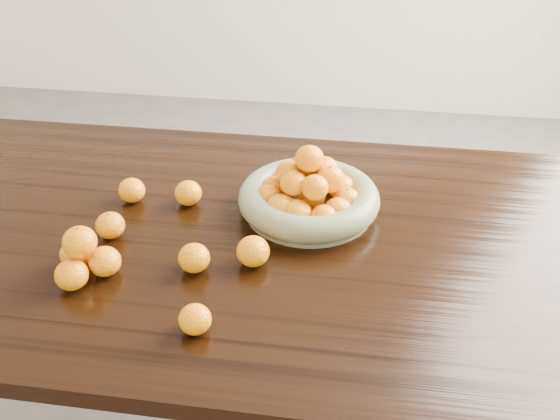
# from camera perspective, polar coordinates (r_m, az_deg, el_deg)

# --- Properties ---
(dining_table) EXTENTS (2.00, 1.00, 0.75)m
(dining_table) POSITION_cam_1_polar(r_m,az_deg,el_deg) (1.47, 0.33, -5.16)
(dining_table) COLOR black
(dining_table) RESTS_ON ground
(fruit_bowl) EXTENTS (0.34, 0.34, 0.17)m
(fruit_bowl) POSITION_cam_1_polar(r_m,az_deg,el_deg) (1.48, 2.63, 1.37)
(fruit_bowl) COLOR gray
(fruit_bowl) RESTS_ON dining_table
(orange_pyramid) EXTENTS (0.14, 0.14, 0.12)m
(orange_pyramid) POSITION_cam_1_polar(r_m,az_deg,el_deg) (1.33, -17.56, -4.17)
(orange_pyramid) COLOR #FF9407
(orange_pyramid) RESTS_ON dining_table
(loose_orange_0) EXTENTS (0.07, 0.07, 0.06)m
(loose_orange_0) POSITION_cam_1_polar(r_m,az_deg,el_deg) (1.45, -15.26, -1.37)
(loose_orange_0) COLOR #FF9407
(loose_orange_0) RESTS_ON dining_table
(loose_orange_1) EXTENTS (0.06, 0.06, 0.06)m
(loose_orange_1) POSITION_cam_1_polar(r_m,az_deg,el_deg) (1.17, -7.78, -9.87)
(loose_orange_1) COLOR #FF9407
(loose_orange_1) RESTS_ON dining_table
(loose_orange_2) EXTENTS (0.07, 0.07, 0.06)m
(loose_orange_2) POSITION_cam_1_polar(r_m,az_deg,el_deg) (1.31, -7.85, -4.38)
(loose_orange_2) COLOR #FF9407
(loose_orange_2) RESTS_ON dining_table
(loose_orange_3) EXTENTS (0.07, 0.07, 0.06)m
(loose_orange_3) POSITION_cam_1_polar(r_m,az_deg,el_deg) (1.53, -8.38, 1.54)
(loose_orange_3) COLOR #FF9407
(loose_orange_3) RESTS_ON dining_table
(loose_orange_4) EXTENTS (0.07, 0.07, 0.07)m
(loose_orange_4) POSITION_cam_1_polar(r_m,az_deg,el_deg) (1.31, -2.48, -3.80)
(loose_orange_4) COLOR #FF9407
(loose_orange_4) RESTS_ON dining_table
(loose_orange_5) EXTENTS (0.07, 0.07, 0.06)m
(loose_orange_5) POSITION_cam_1_polar(r_m,az_deg,el_deg) (1.57, -13.40, 1.76)
(loose_orange_5) COLOR #FF9407
(loose_orange_5) RESTS_ON dining_table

